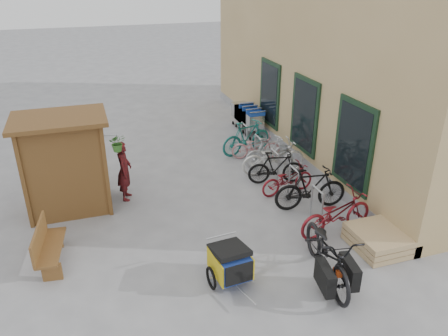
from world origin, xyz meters
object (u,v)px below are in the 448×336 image
object	(u,v)px
kiosk	(60,152)
bike_4	(273,157)
cargo_bike	(328,253)
bike_1	(311,189)
pallet_stack	(377,240)
child_trailer	(230,262)
person_kiosk	(124,171)
bike_2	(287,179)
bike_3	(276,168)
bike_7	(247,137)
bench	(47,245)
bike_5	(269,152)
bike_6	(256,146)
bike_0	(336,214)
shopping_carts	(247,115)

from	to	relation	value
kiosk	bike_4	world-z (taller)	kiosk
cargo_bike	bike_1	size ratio (longest dim) A/B	1.26
pallet_stack	child_trailer	distance (m)	3.36
child_trailer	person_kiosk	world-z (taller)	person_kiosk
bike_2	bike_3	xyz separation A→B (m)	(-0.04, 0.63, 0.07)
kiosk	bike_3	size ratio (longest dim) A/B	1.57
kiosk	person_kiosk	distance (m)	1.63
bike_7	bench	bearing A→B (deg)	111.85
bike_1	bike_4	bearing A→B (deg)	8.00
pallet_stack	bike_2	xyz separation A→B (m)	(-0.72, 2.91, 0.20)
bike_2	bike_5	size ratio (longest dim) A/B	0.97
bike_6	bike_7	size ratio (longest dim) A/B	0.84
kiosk	bike_6	size ratio (longest dim) A/B	1.63
kiosk	cargo_bike	bearing A→B (deg)	-42.91
pallet_stack	bike_2	bearing A→B (deg)	103.92
person_kiosk	bike_7	bearing A→B (deg)	-52.44
pallet_stack	person_kiosk	size ratio (longest dim) A/B	0.76
kiosk	child_trailer	distance (m)	5.01
bench	person_kiosk	bearing A→B (deg)	58.74
pallet_stack	bike_4	world-z (taller)	bike_4
kiosk	bike_1	xyz separation A→B (m)	(5.73, -1.88, -1.00)
person_kiosk	bike_3	xyz separation A→B (m)	(4.08, -0.43, -0.32)
bike_4	child_trailer	bearing A→B (deg)	148.54
bench	bike_4	bearing A→B (deg)	29.42
bike_3	bike_5	xyz separation A→B (m)	(0.25, 1.10, 0.00)
child_trailer	pallet_stack	bearing A→B (deg)	-4.36
person_kiosk	bike_3	distance (m)	4.11
bike_0	bike_2	distance (m)	2.10
bench	bike_3	world-z (taller)	bike_3
cargo_bike	bike_2	distance (m)	3.54
bike_2	bike_6	size ratio (longest dim) A/B	1.01
child_trailer	bike_4	world-z (taller)	bike_4
bike_1	bike_6	distance (m)	3.36
kiosk	bike_6	bearing A→B (deg)	14.65
child_trailer	bike_4	xyz separation A→B (m)	(2.78, 4.20, 0.04)
shopping_carts	cargo_bike	bearing A→B (deg)	-100.57
cargo_bike	bike_7	distance (m)	6.39
bike_5	bike_7	world-z (taller)	bike_7
bike_3	bike_5	bearing A→B (deg)	-0.11
cargo_bike	bike_7	xyz separation A→B (m)	(0.79, 6.34, -0.02)
kiosk	bike_1	world-z (taller)	kiosk
bike_5	bench	bearing A→B (deg)	109.83
kiosk	bike_6	xyz separation A→B (m)	(5.65, 1.48, -1.15)
kiosk	bike_2	distance (m)	5.75
shopping_carts	bike_3	distance (m)	4.27
bike_2	bike_6	world-z (taller)	bike_2
bike_4	bike_6	distance (m)	1.19
person_kiosk	bike_1	world-z (taller)	person_kiosk
pallet_stack	bike_7	distance (m)	5.87
cargo_bike	bike_7	world-z (taller)	cargo_bike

